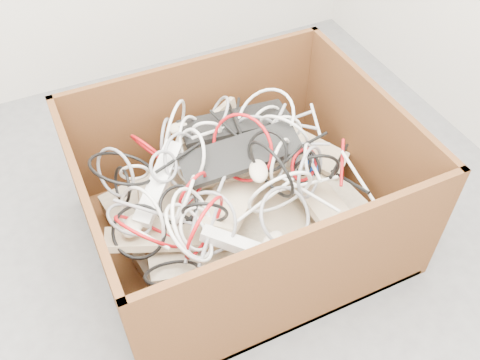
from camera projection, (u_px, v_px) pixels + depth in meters
name	position (u px, v px, depth m)	size (l,w,h in m)	color
ground	(202.00, 295.00, 1.96)	(3.00, 3.00, 0.00)	#515154
cardboard_box	(239.00, 212.00, 2.05)	(1.12, 0.93, 0.56)	#412B10
keyboard_pile	(246.00, 176.00, 1.98)	(1.08, 0.84, 0.33)	#CDB590
mice_scatter	(246.00, 186.00, 1.87)	(0.79, 0.71, 0.17)	beige
power_strip_left	(158.00, 183.00, 1.84)	(0.33, 0.06, 0.04)	silver
power_strip_right	(238.00, 245.00, 1.70)	(0.25, 0.05, 0.04)	silver
vga_plug	(312.00, 167.00, 1.91)	(0.04, 0.04, 0.02)	blue
cable_tangle	(214.00, 176.00, 1.84)	(1.00, 0.81, 0.43)	black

